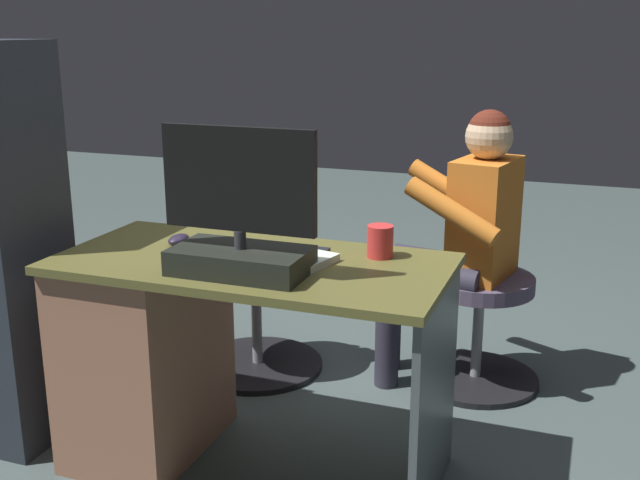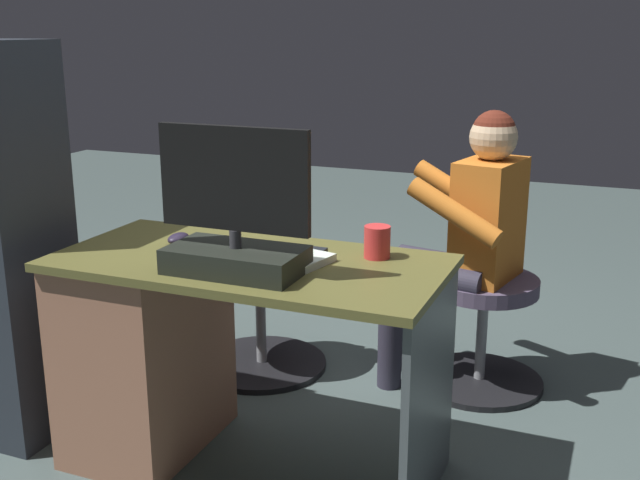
# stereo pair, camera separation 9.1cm
# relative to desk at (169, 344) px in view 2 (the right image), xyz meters

# --- Properties ---
(ground_plane) EXTENTS (10.00, 10.00, 0.00)m
(ground_plane) POSITION_rel_desk_xyz_m (-0.31, -0.41, -0.39)
(ground_plane) COLOR #414F4D
(desk) EXTENTS (1.24, 0.61, 0.73)m
(desk) POSITION_rel_desk_xyz_m (0.00, 0.00, 0.00)
(desk) COLOR brown
(desk) RESTS_ON ground_plane
(monitor) EXTENTS (0.48, 0.22, 0.43)m
(monitor) POSITION_rel_desk_xyz_m (-0.34, 0.13, 0.47)
(monitor) COLOR black
(monitor) RESTS_ON desk
(keyboard) EXTENTS (0.42, 0.14, 0.02)m
(keyboard) POSITION_rel_desk_xyz_m (-0.32, -0.08, 0.35)
(keyboard) COLOR black
(keyboard) RESTS_ON desk
(computer_mouse) EXTENTS (0.06, 0.10, 0.04)m
(computer_mouse) POSITION_rel_desk_xyz_m (-0.01, -0.07, 0.36)
(computer_mouse) COLOR #261E32
(computer_mouse) RESTS_ON desk
(cup) EXTENTS (0.08, 0.08, 0.10)m
(cup) POSITION_rel_desk_xyz_m (-0.68, -0.17, 0.39)
(cup) COLOR red
(cup) RESTS_ON desk
(tv_remote) EXTENTS (0.06, 0.15, 0.02)m
(tv_remote) POSITION_rel_desk_xyz_m (-0.14, 0.05, 0.35)
(tv_remote) COLOR black
(tv_remote) RESTS_ON desk
(notebook_binder) EXTENTS (0.28, 0.34, 0.02)m
(notebook_binder) POSITION_rel_desk_xyz_m (-0.44, 0.04, 0.35)
(notebook_binder) COLOR silver
(notebook_binder) RESTS_ON desk
(office_chair_teddy) EXTENTS (0.57, 0.57, 0.46)m
(office_chair_teddy) POSITION_rel_desk_xyz_m (0.01, -0.72, -0.14)
(office_chair_teddy) COLOR black
(office_chair_teddy) RESTS_ON ground_plane
(teddy_bear) EXTENTS (0.27, 0.27, 0.38)m
(teddy_bear) POSITION_rel_desk_xyz_m (0.01, -0.73, 0.24)
(teddy_bear) COLOR #A47F42
(teddy_bear) RESTS_ON office_chair_teddy
(visitor_chair) EXTENTS (0.52, 0.52, 0.46)m
(visitor_chair) POSITION_rel_desk_xyz_m (-0.90, -0.91, -0.12)
(visitor_chair) COLOR black
(visitor_chair) RESTS_ON ground_plane
(person) EXTENTS (0.56, 0.54, 1.13)m
(person) POSITION_rel_desk_xyz_m (-0.82, -0.89, 0.28)
(person) COLOR #CA6D22
(person) RESTS_ON ground_plane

